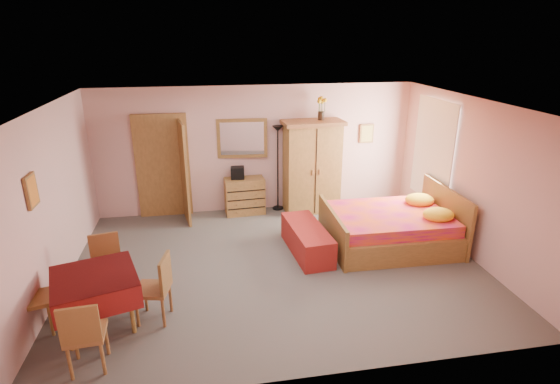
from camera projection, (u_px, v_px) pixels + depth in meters
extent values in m
plane|color=#67615A|center=(277.00, 265.00, 7.12)|extent=(6.50, 6.50, 0.00)
plane|color=brown|center=(277.00, 104.00, 6.23)|extent=(6.50, 6.50, 0.00)
cube|color=#D29E98|center=(257.00, 149.00, 8.98)|extent=(6.50, 0.10, 2.60)
cube|color=#D29E98|center=(319.00, 273.00, 4.36)|extent=(6.50, 0.10, 2.60)
cube|color=#D29E98|center=(50.00, 203.00, 6.14)|extent=(0.10, 5.00, 2.60)
cube|color=#D29E98|center=(471.00, 178.00, 7.20)|extent=(0.10, 5.00, 2.60)
cube|color=#9E6B35|center=(163.00, 167.00, 8.74)|extent=(1.06, 0.12, 2.15)
cube|color=white|center=(433.00, 151.00, 8.25)|extent=(0.08, 1.40, 1.95)
cube|color=orange|center=(31.00, 191.00, 5.46)|extent=(0.04, 0.32, 0.42)
cube|color=#D8BF59|center=(367.00, 133.00, 9.25)|extent=(0.30, 0.04, 0.40)
cube|color=olive|center=(245.00, 196.00, 9.03)|extent=(0.83, 0.45, 0.76)
cube|color=silver|center=(242.00, 138.00, 8.82)|extent=(1.02, 0.13, 0.80)
cube|color=black|center=(237.00, 173.00, 8.86)|extent=(0.28, 0.22, 0.25)
cube|color=black|center=(278.00, 169.00, 9.08)|extent=(0.27, 0.27, 1.80)
cube|color=#A47437|center=(312.00, 167.00, 8.98)|extent=(1.26, 0.70, 1.92)
cube|color=gold|center=(321.00, 108.00, 8.66)|extent=(0.19, 0.19, 0.46)
cube|color=#C1126A|center=(390.00, 218.00, 7.63)|extent=(2.20, 1.75, 1.01)
cube|color=maroon|center=(307.00, 240.00, 7.45)|extent=(0.65, 1.47, 0.48)
cube|color=maroon|center=(97.00, 300.00, 5.54)|extent=(1.23, 1.23, 0.72)
cube|color=#AD6F3A|center=(86.00, 333.00, 4.80)|extent=(0.44, 0.44, 0.91)
cube|color=#A86A39|center=(107.00, 268.00, 6.15)|extent=(0.48, 0.48, 0.89)
cube|color=#AB793A|center=(32.00, 299.00, 5.38)|extent=(0.52, 0.52, 0.94)
cube|color=brown|center=(152.00, 289.00, 5.62)|extent=(0.49, 0.49, 0.92)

